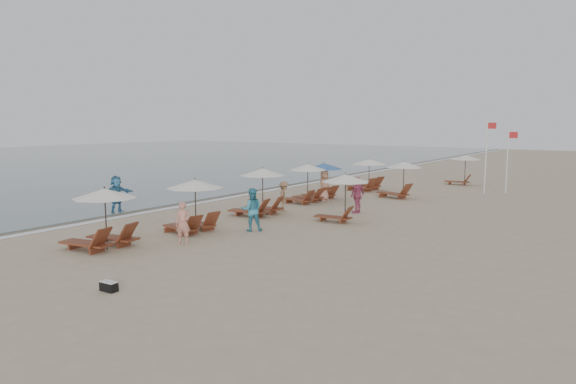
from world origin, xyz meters
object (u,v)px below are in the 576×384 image
Objects in this scene: lounger_station_3 at (305,183)px; flag_pole_near at (487,153)px; inland_station_2 at (463,165)px; beachgoer_far_a at (357,195)px; beachgoer_mid_b at (284,196)px; beachgoer_far_b at (324,185)px; lounger_station_5 at (366,174)px; waterline_walker at (117,194)px; beachgoer_mid_a at (252,210)px; duffel_bag at (109,286)px; lounger_station_1 at (192,204)px; lounger_station_0 at (101,219)px; lounger_station_2 at (259,193)px; beachgoer_near at (183,223)px; inland_station_1 at (399,176)px; lounger_station_4 at (321,180)px; inland_station_0 at (341,190)px.

lounger_station_3 is 12.77m from flag_pole_near.
inland_station_2 is 1.35× the size of beachgoer_far_a.
beachgoer_far_b reaches higher than beachgoer_mid_b.
lounger_station_5 is 1.49× the size of beachgoer_far_a.
waterline_walker is at bearing 153.16° from beachgoer_far_b.
beachgoer_mid_a is 8.57m from waterline_walker.
waterline_walker is 3.72× the size of duffel_bag.
beachgoer_far_b is (-0.19, 4.40, 0.12)m from beachgoer_mid_b.
beachgoer_far_b is (0.03, 10.82, -0.30)m from lounger_station_1.
lounger_station_0 is 1.73× the size of beachgoer_mid_b.
beachgoer_far_a is at bearing -66.24° from lounger_station_5.
beachgoer_mid_a is (2.58, 5.57, -0.16)m from lounger_station_0.
lounger_station_2 reaches higher than beachgoer_near.
inland_station_1 is at bearing -34.79° from waterline_walker.
lounger_station_4 is at bearing -94.31° from lounger_station_5.
inland_station_1 reaches higher than duffel_bag.
inland_station_1 is 16.44m from waterline_walker.
lounger_station_1 is at bearing -172.38° from beachgoer_far_b.
lounger_station_0 is 4.04m from lounger_station_1.
lounger_station_4 is 7.40m from inland_station_0.
inland_station_0 reaches higher than beachgoer_mid_a.
duffel_bag is at bearing -75.57° from lounger_station_3.
lounger_station_4 is at bearing 53.49° from beachgoer_far_b.
beachgoer_mid_b is at bearing -57.31° from beachgoer_far_a.
lounger_station_0 is 1.42× the size of waterline_walker.
beachgoer_far_a is at bearing 90.61° from duffel_bag.
lounger_station_0 is at bearing -90.47° from lounger_station_4.
lounger_station_1 reaches higher than lounger_station_5.
beachgoer_mid_a is 6.74m from beachgoer_far_a.
lounger_station_5 is 1.10× the size of inland_station_0.
lounger_station_2 is 11.79m from lounger_station_5.
beachgoer_mid_a is at bearing 101.99° from duffel_bag.
beachgoer_far_a is 12.34m from waterline_walker.
inland_station_0 is 18.01m from inland_station_2.
waterline_walker is 23.01m from flag_pole_near.
lounger_station_0 reaches higher than lounger_station_5.
beachgoer_near is at bearing 47.80° from lounger_station_0.
beachgoer_far_b is 0.38× the size of flag_pole_near.
lounger_station_4 is 1.35× the size of beachgoer_mid_a.
beachgoer_far_b is at bearing -128.09° from flag_pole_near.
beachgoer_mid_a is (0.62, 3.40, 0.10)m from beachgoer_near.
duffel_bag is at bearing -96.88° from flag_pole_near.
lounger_station_3 is 1.92m from lounger_station_4.
lounger_station_5 is (0.34, 7.14, -0.05)m from lounger_station_3.
lounger_station_3 reaches higher than beachgoer_mid_b.
flag_pole_near is (13.59, 18.49, 1.69)m from waterline_walker.
inland_station_0 is 4.90× the size of duffel_bag.
lounger_station_3 is 0.51× the size of flag_pole_near.
flag_pole_near is at bearing 48.14° from lounger_station_4.
inland_station_2 is at bearing 71.21° from lounger_station_3.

